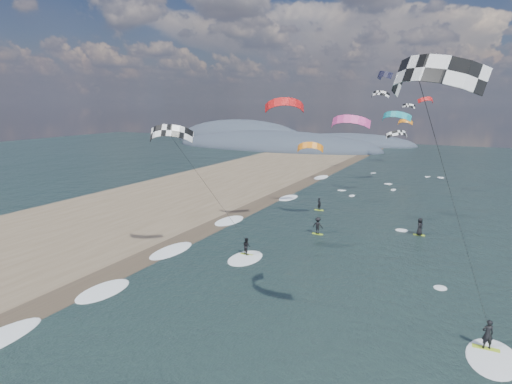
% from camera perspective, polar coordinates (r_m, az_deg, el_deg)
% --- Properties ---
extents(ground, '(260.00, 260.00, 0.00)m').
position_cam_1_polar(ground, '(23.20, -12.31, -23.26)').
color(ground, black).
rests_on(ground, ground).
extents(sand_strip, '(26.00, 240.00, 0.00)m').
position_cam_1_polar(sand_strip, '(45.81, -28.05, -6.34)').
color(sand_strip, brown).
rests_on(sand_strip, ground).
extents(wet_sand_strip, '(3.00, 240.00, 0.00)m').
position_cam_1_polar(wet_sand_strip, '(36.99, -17.08, -9.62)').
color(wet_sand_strip, '#382D23').
rests_on(wet_sand_strip, ground).
extents(coastal_hills, '(80.00, 41.00, 15.00)m').
position_cam_1_polar(coastal_hills, '(135.67, 1.84, 6.34)').
color(coastal_hills, '#3D4756').
rests_on(coastal_hills, ground).
extents(kitesurfer_near_a, '(7.82, 9.25, 15.56)m').
position_cam_1_polar(kitesurfer_near_a, '(19.72, 22.68, 6.56)').
color(kitesurfer_near_a, '#A2CA23').
rests_on(kitesurfer_near_a, ground).
extents(kitesurfer_near_b, '(6.92, 8.59, 12.35)m').
position_cam_1_polar(kitesurfer_near_b, '(33.95, -8.06, 2.17)').
color(kitesurfer_near_b, '#A2CA23').
rests_on(kitesurfer_near_b, ground).
extents(far_kitesurfers, '(13.47, 10.12, 1.80)m').
position_cam_1_polar(far_kitesurfers, '(45.92, 12.76, -4.00)').
color(far_kitesurfers, '#A2CA23').
rests_on(far_kitesurfers, ground).
extents(bg_kite_field, '(12.36, 68.33, 10.20)m').
position_cam_1_polar(bg_kite_field, '(67.48, 16.25, 10.38)').
color(bg_kite_field, red).
rests_on(bg_kite_field, ground).
extents(shoreline_surf, '(2.40, 79.40, 0.11)m').
position_cam_1_polar(shoreline_surf, '(39.57, -11.02, -7.87)').
color(shoreline_surf, white).
rests_on(shoreline_surf, ground).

